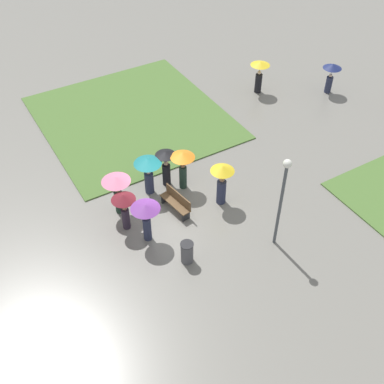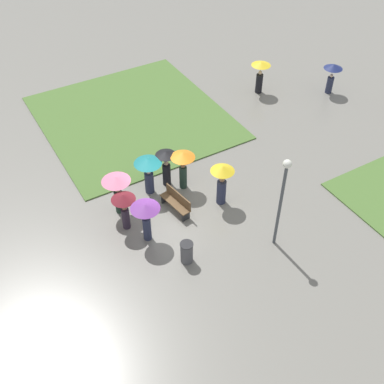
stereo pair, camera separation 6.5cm
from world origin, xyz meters
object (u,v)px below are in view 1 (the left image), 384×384
Objects in this scene: lamp_post at (283,192)px; lone_walker_near_lawn at (331,72)px; crowd_person_black at (166,164)px; crowd_person_pink at (117,187)px; park_bench at (176,202)px; crowd_person_maroon at (124,204)px; crowd_person_yellow at (222,179)px; lone_walker_far_path at (259,72)px; trash_bin at (187,252)px; crowd_person_purple at (146,214)px; crowd_person_teal at (148,168)px; crowd_person_orange at (183,162)px.

lone_walker_near_lawn is at bearing 127.97° from lamp_post.
crowd_person_black is 0.96× the size of crowd_person_pink.
crowd_person_maroon is at bearing -102.61° from park_bench.
lone_walker_near_lawn is (-2.30, 11.67, 0.11)m from crowd_person_black.
crowd_person_yellow reaches higher than crowd_person_pink.
crowd_person_black is 9.33m from lone_walker_far_path.
crowd_person_pink is (-1.14, -2.10, 0.92)m from park_bench.
crowd_person_purple is (-1.78, -0.77, 0.89)m from trash_bin.
trash_bin is 13.02m from lone_walker_far_path.
crowd_person_maroon is at bearing -150.49° from crowd_person_teal.
crowd_person_purple is at bearing -44.30° from crowd_person_orange.
lamp_post is at bearing 25.44° from park_bench.
lone_walker_near_lawn is at bearing -134.08° from crowd_person_yellow.
crowd_person_teal is (-4.22, 0.55, 0.88)m from trash_bin.
crowd_person_purple is 12.53m from lone_walker_far_path.
crowd_person_yellow is at bearing -10.28° from lone_walker_near_lawn.
lamp_post reaches higher than park_bench.
crowd_person_teal reaches higher than trash_bin.
lamp_post is 5.82m from crowd_person_black.
crowd_person_orange is at bearing 130.44° from park_bench.
crowd_person_maroon is 1.01m from crowd_person_pink.
crowd_person_orange is at bearing -171.01° from crowd_person_pink.
crowd_person_orange is (-4.69, -1.47, -1.29)m from lamp_post.
crowd_person_purple is (1.97, -2.75, -0.03)m from crowd_person_orange.
crowd_person_yellow is at bearing -52.22° from crowd_person_teal.
lamp_post is at bearing -70.38° from crowd_person_teal.
park_bench is at bearing 160.76° from crowd_person_pink.
crowd_person_yellow is 9.47m from lone_walker_far_path.
lamp_post is 6.13m from crowd_person_maroon.
lone_walker_near_lawn is at bearing 99.31° from park_bench.
crowd_person_yellow reaches higher than crowd_person_purple.
trash_bin is 0.51× the size of crowd_person_purple.
crowd_person_orange is (-3.75, 1.98, 0.92)m from trash_bin.
crowd_person_purple reaches higher than park_bench.
crowd_person_yellow is (2.23, 1.44, 0.17)m from crowd_person_black.
crowd_person_purple reaches higher than lone_walker_near_lawn.
crowd_person_teal is at bearing 172.56° from trash_bin.
crowd_person_purple is at bearing -73.56° from park_bench.
lamp_post is at bearing 74.68° from trash_bin.
lone_walker_far_path reaches higher than crowd_person_black.
crowd_person_orange is 3.36m from crowd_person_maroon.
crowd_person_teal is (-1.60, -0.46, 0.90)m from park_bench.
crowd_person_maroon reaches higher than park_bench.
crowd_person_yellow reaches higher than crowd_person_black.
lamp_post is at bearing 122.45° from crowd_person_yellow.
crowd_person_pink is at bearing -129.95° from crowd_person_black.
crowd_person_pink is at bearing -22.85° from lone_walker_near_lawn.
crowd_person_orange is at bearing -39.39° from crowd_person_yellow.
crowd_person_yellow is 3.67m from crowd_person_purple.
crowd_person_maroon is at bearing 12.48° from crowd_person_yellow.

